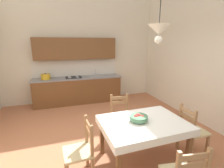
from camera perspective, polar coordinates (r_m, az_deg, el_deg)
ground_plane at (r=3.64m, az=-2.20°, el=-21.03°), size 5.87×6.70×0.10m
wall_back at (r=6.03m, az=-10.82°, el=14.50°), size 5.87×0.12×4.23m
wall_right at (r=4.52m, az=33.41°, el=12.75°), size 0.12×6.70×4.23m
kitchen_cabinetry at (r=5.80m, az=-11.76°, el=1.95°), size 2.93×0.63×2.20m
dining_table at (r=2.96m, az=10.67°, el=-14.60°), size 1.43×1.06×0.75m
dining_chair_tv_side at (r=2.76m, az=-10.81°, el=-21.68°), size 0.44×0.44×0.93m
dining_chair_window_side at (r=3.54m, az=25.74°, el=-14.28°), size 0.43×0.43×0.93m
dining_chair_kitchen_side at (r=3.74m, az=2.98°, el=-11.31°), size 0.46×0.46×0.93m
fruit_bowl at (r=2.88m, az=9.18°, el=-11.39°), size 0.30×0.30×0.12m
pendant_lamp at (r=2.54m, az=15.82°, el=17.39°), size 0.32×0.32×0.81m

